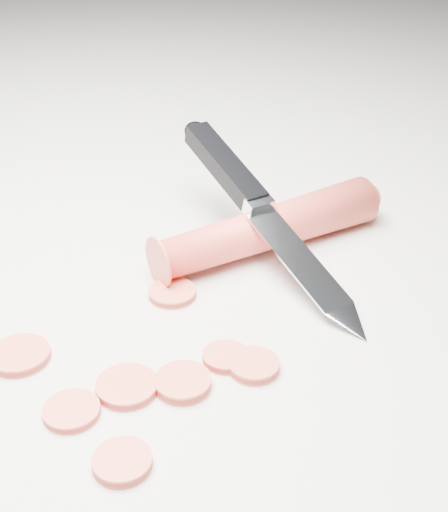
% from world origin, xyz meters
% --- Properties ---
extents(ground, '(2.40, 2.40, 0.00)m').
position_xyz_m(ground, '(0.00, 0.00, 0.00)').
color(ground, silver).
rests_on(ground, ground).
extents(carrot, '(0.15, 0.18, 0.03)m').
position_xyz_m(carrot, '(0.05, 0.10, 0.02)').
color(carrot, red).
rests_on(carrot, ground).
extents(carrot_slice_0, '(0.04, 0.04, 0.01)m').
position_xyz_m(carrot_slice_0, '(-0.06, -0.09, 0.00)').
color(carrot_slice_0, '#EA553C').
rests_on(carrot_slice_0, ground).
extents(carrot_slice_1, '(0.03, 0.03, 0.01)m').
position_xyz_m(carrot_slice_1, '(0.00, -0.12, 0.00)').
color(carrot_slice_1, '#EA553C').
rests_on(carrot_slice_1, ground).
extents(carrot_slice_2, '(0.04, 0.04, 0.01)m').
position_xyz_m(carrot_slice_2, '(0.02, -0.09, 0.00)').
color(carrot_slice_2, '#EA553C').
rests_on(carrot_slice_2, ground).
extents(carrot_slice_3, '(0.04, 0.04, 0.01)m').
position_xyz_m(carrot_slice_3, '(0.06, -0.07, 0.00)').
color(carrot_slice_3, '#EA553C').
rests_on(carrot_slice_3, ground).
extents(carrot_slice_4, '(0.03, 0.03, 0.01)m').
position_xyz_m(carrot_slice_4, '(0.07, -0.04, 0.00)').
color(carrot_slice_4, '#EA553C').
rests_on(carrot_slice_4, ground).
extents(carrot_slice_5, '(0.04, 0.04, 0.01)m').
position_xyz_m(carrot_slice_5, '(0.01, 0.01, 0.00)').
color(carrot_slice_5, '#EA553C').
rests_on(carrot_slice_5, ground).
extents(carrot_slice_6, '(0.03, 0.03, 0.01)m').
position_xyz_m(carrot_slice_6, '(0.05, -0.14, 0.00)').
color(carrot_slice_6, '#EA553C').
rests_on(carrot_slice_6, ground).
extents(carrot_slice_7, '(0.03, 0.03, 0.01)m').
position_xyz_m(carrot_slice_7, '(0.09, -0.04, 0.00)').
color(carrot_slice_7, '#EA553C').
rests_on(carrot_slice_7, ground).
extents(kitchen_knife, '(0.22, 0.18, 0.08)m').
position_xyz_m(kitchen_knife, '(0.06, 0.09, 0.04)').
color(kitchen_knife, silver).
rests_on(kitchen_knife, ground).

